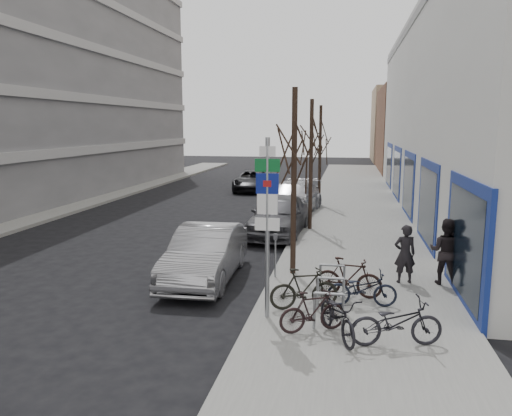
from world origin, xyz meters
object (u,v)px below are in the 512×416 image
at_px(parked_car_mid, 279,215).
at_px(pedestrian_far, 446,251).
at_px(tree_mid, 311,134).
at_px(bike_near_left, 338,312).
at_px(bike_mid_inner, 304,288).
at_px(parked_car_back, 292,198).
at_px(lane_car, 253,181).
at_px(bike_far_curb, 396,318).
at_px(bike_rack, 331,290).
at_px(bike_mid_curb, 362,286).
at_px(meter_mid, 296,217).
at_px(bike_far_inner, 349,277).
at_px(highway_sign_pole, 267,217).
at_px(pedestrian_near, 405,254).
at_px(meter_front, 275,251).
at_px(tree_far, 320,132).
at_px(parked_car_front, 205,254).
at_px(meter_back, 307,197).
at_px(bike_near_right, 313,311).
at_px(tree_near, 294,138).

distance_m(parked_car_mid, pedestrian_far, 7.98).
distance_m(tree_mid, bike_near_left, 11.45).
bearing_deg(tree_mid, bike_mid_inner, -86.45).
bearing_deg(pedestrian_far, parked_car_back, -39.14).
bearing_deg(bike_mid_inner, lane_car, -5.93).
distance_m(bike_far_curb, parked_car_back, 15.54).
distance_m(tree_mid, pedestrian_far, 8.52).
bearing_deg(bike_rack, bike_mid_curb, 32.77).
bearing_deg(meter_mid, bike_far_inner, -73.11).
distance_m(bike_rack, parked_car_mid, 8.84).
relative_size(highway_sign_pole, lane_car, 0.84).
bearing_deg(pedestrian_near, bike_far_curb, 71.88).
distance_m(meter_front, bike_far_curb, 5.02).
bearing_deg(meter_front, bike_far_curb, -53.39).
xyz_separation_m(bike_mid_curb, parked_car_back, (-3.13, 12.99, 0.15)).
relative_size(tree_mid, tree_far, 1.00).
height_order(tree_mid, parked_car_front, tree_mid).
distance_m(parked_car_back, pedestrian_far, 12.10).
bearing_deg(bike_near_left, parked_car_back, 75.98).
bearing_deg(bike_near_left, bike_mid_inner, 94.94).
relative_size(bike_far_curb, parked_car_back, 0.33).
distance_m(tree_far, parked_car_front, 14.30).
relative_size(bike_rack, bike_mid_inner, 1.35).
bearing_deg(bike_mid_inner, bike_far_inner, -64.47).
bearing_deg(pedestrian_far, bike_rack, 65.69).
bearing_deg(meter_back, bike_rack, -82.98).
xyz_separation_m(tree_mid, lane_car, (-4.89, 12.69, -3.41)).
height_order(bike_far_curb, pedestrian_far, pedestrian_far).
xyz_separation_m(tree_far, parked_car_mid, (-1.20, -7.39, -3.26)).
distance_m(bike_rack, bike_mid_inner, 0.62).
distance_m(bike_rack, lane_car, 22.91).
relative_size(bike_near_right, parked_car_front, 0.32).
height_order(meter_back, bike_far_curb, meter_back).
distance_m(bike_rack, bike_far_curb, 2.11).
bearing_deg(parked_car_front, meter_front, 3.32).
xyz_separation_m(lane_car, pedestrian_far, (9.09, -19.45, 0.38)).
bearing_deg(meter_front, pedestrian_near, 2.30).
relative_size(tree_far, bike_near_right, 3.65).
height_order(bike_rack, bike_mid_inner, bike_mid_inner).
xyz_separation_m(bike_rack, tree_far, (-1.20, 15.90, 3.44)).
distance_m(highway_sign_pole, tree_mid, 10.15).
distance_m(bike_mid_inner, bike_far_curb, 2.57).
bearing_deg(bike_near_left, parked_car_front, 112.71).
relative_size(tree_near, meter_mid, 4.33).
bearing_deg(meter_mid, tree_far, 86.78).
bearing_deg(tree_near, parked_car_mid, 102.08).
relative_size(meter_back, bike_far_curb, 0.69).
bearing_deg(bike_mid_curb, tree_far, 0.78).
relative_size(meter_back, parked_car_mid, 0.26).
xyz_separation_m(bike_near_right, pedestrian_far, (3.32, 3.89, 0.47)).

